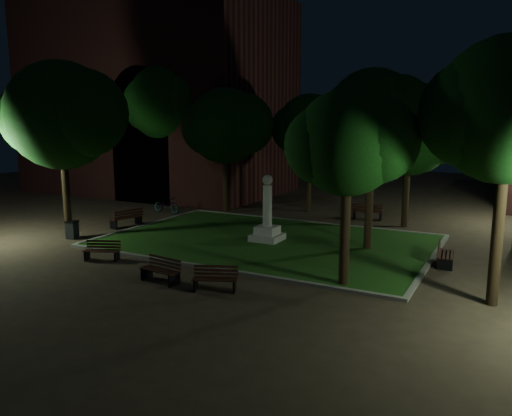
{
  "coord_description": "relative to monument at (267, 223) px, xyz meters",
  "views": [
    {
      "loc": [
        10.56,
        -19.08,
        5.87
      ],
      "look_at": [
        -0.09,
        1.0,
        1.82
      ],
      "focal_mm": 35.0,
      "sensor_mm": 36.0,
      "label": 1
    }
  ],
  "objects": [
    {
      "name": "bench_west_near",
      "position": [
        -4.74,
        -6.1,
        -0.57
      ],
      "size": [
        1.57,
        1.06,
        0.82
      ],
      "rotation": [
        0.0,
        0.0,
        0.4
      ],
      "color": "black",
      "rests_on": "ground"
    },
    {
      "name": "bench_near_right",
      "position": [
        1.54,
        -7.1,
        -0.55
      ],
      "size": [
        1.65,
        1.11,
        0.86
      ],
      "rotation": [
        0.0,
        0.0,
        0.4
      ],
      "color": "black",
      "rests_on": "ground"
    },
    {
      "name": "tree_nw",
      "position": [
        -11.3,
        7.13,
        6.04
      ],
      "size": [
        6.56,
        5.36,
        9.68
      ],
      "color": "black",
      "rests_on": "ground"
    },
    {
      "name": "bicycle",
      "position": [
        -9.13,
        3.86,
        -0.44
      ],
      "size": [
        1.96,
        0.7,
        1.03
      ],
      "primitive_type": "imported",
      "rotation": [
        0.0,
        0.0,
        1.56
      ],
      "color": "black",
      "rests_on": "ground"
    },
    {
      "name": "tree_north_wl",
      "position": [
        -5.47,
        5.33,
        4.51
      ],
      "size": [
        5.7,
        4.66,
        7.8
      ],
      "color": "black",
      "rests_on": "ground"
    },
    {
      "name": "building_main",
      "position": [
        -15.86,
        11.79,
        6.42
      ],
      "size": [
        20.0,
        12.0,
        15.0
      ],
      "color": "#491F1D",
      "rests_on": "ground"
    },
    {
      "name": "monument",
      "position": [
        0.0,
        0.0,
        0.0
      ],
      "size": [
        1.4,
        1.4,
        3.2
      ],
      "color": "#A19B93",
      "rests_on": "lawn"
    },
    {
      "name": "bench_near_left",
      "position": [
        -0.72,
        -7.21,
        -0.54
      ],
      "size": [
        1.68,
        0.76,
        0.89
      ],
      "rotation": [
        0.0,
        0.0,
        -0.13
      ],
      "color": "black",
      "rests_on": "ground"
    },
    {
      "name": "lawn",
      "position": [
        0.0,
        0.0,
        -0.92
      ],
      "size": [
        15.0,
        10.0,
        0.08
      ],
      "primitive_type": "cube",
      "color": "#215015",
      "rests_on": "ground"
    },
    {
      "name": "lamppost_nw",
      "position": [
        -12.29,
        9.47,
        2.16
      ],
      "size": [
        1.18,
        0.28,
        4.46
      ],
      "color": "black",
      "rests_on": "ground"
    },
    {
      "name": "tree_far_north",
      "position": [
        -1.21,
        8.46,
        4.42
      ],
      "size": [
        5.08,
        4.15,
        7.46
      ],
      "color": "black",
      "rests_on": "ground"
    },
    {
      "name": "tree_west",
      "position": [
        -9.02,
        -3.96,
        5.1
      ],
      "size": [
        6.41,
        5.23,
        8.67
      ],
      "color": "black",
      "rests_on": "ground"
    },
    {
      "name": "tree_east",
      "position": [
        10.22,
        -4.1,
        5.17
      ],
      "size": [
        5.5,
        4.49,
        8.38
      ],
      "color": "black",
      "rests_on": "ground"
    },
    {
      "name": "bench_right_side",
      "position": [
        8.13,
        -0.14,
        -0.52
      ],
      "size": [
        0.75,
        1.75,
        0.93
      ],
      "rotation": [
        0.0,
        0.0,
        1.67
      ],
      "color": "black",
      "rests_on": "ground"
    },
    {
      "name": "bench_far_side",
      "position": [
        2.81,
        7.61,
        -0.5
      ],
      "size": [
        1.82,
        0.81,
        0.97
      ],
      "rotation": [
        0.0,
        0.0,
        3.26
      ],
      "color": "black",
      "rests_on": "ground"
    },
    {
      "name": "tree_extra",
      "position": [
        4.79,
        0.8,
        5.1
      ],
      "size": [
        4.92,
        4.02,
        8.08
      ],
      "color": "black",
      "rests_on": "ground"
    },
    {
      "name": "ground",
      "position": [
        0.0,
        -2.0,
        -0.96
      ],
      "size": [
        80.0,
        80.0,
        0.0
      ],
      "primitive_type": "plane",
      "color": "#3F3124"
    },
    {
      "name": "trash_bin",
      "position": [
        -8.88,
        -3.97,
        -0.5
      ],
      "size": [
        0.62,
        0.62,
        0.9
      ],
      "color": "black",
      "rests_on": "ground"
    },
    {
      "name": "bench_left_side",
      "position": [
        -8.38,
        -0.59,
        -0.48
      ],
      "size": [
        1.06,
        1.93,
        1.01
      ],
      "rotation": [
        0.0,
        0.0,
        -1.82
      ],
      "color": "black",
      "rests_on": "ground"
    },
    {
      "name": "tree_se",
      "position": [
        5.4,
        -4.53,
        4.12
      ],
      "size": [
        4.52,
        3.69,
        6.93
      ],
      "color": "black",
      "rests_on": "ground"
    },
    {
      "name": "lawn_kerb",
      "position": [
        0.0,
        0.0,
        -0.9
      ],
      "size": [
        15.4,
        10.4,
        0.12
      ],
      "color": "slate",
      "rests_on": "ground"
    },
    {
      "name": "tree_north_er",
      "position": [
        5.27,
        6.65,
        4.39
      ],
      "size": [
        6.14,
        5.02,
        7.86
      ],
      "color": "black",
      "rests_on": "ground"
    }
  ]
}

